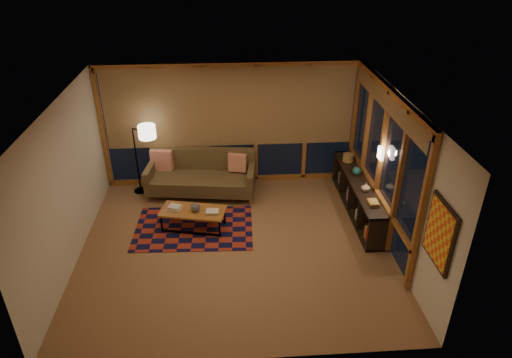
{
  "coord_description": "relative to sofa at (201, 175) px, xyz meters",
  "views": [
    {
      "loc": [
        -0.1,
        -6.66,
        5.04
      ],
      "look_at": [
        0.39,
        0.25,
        1.23
      ],
      "focal_mm": 32.0,
      "sensor_mm": 36.0,
      "label": 1
    }
  ],
  "objects": [
    {
      "name": "walls",
      "position": [
        0.66,
        -1.88,
        0.89
      ],
      "size": [
        5.51,
        5.01,
        2.7
      ],
      "color": "beige",
      "rests_on": "floor"
    },
    {
      "name": "shelf_book_stack",
      "position": [
        3.15,
        -1.75,
        0.26
      ],
      "size": [
        0.22,
        0.28,
        0.07
      ],
      "primitive_type": null,
      "rotation": [
        0.0,
        0.0,
        -0.18
      ],
      "color": "silver",
      "rests_on": "bookshelf"
    },
    {
      "name": "vase",
      "position": [
        3.15,
        -1.27,
        0.31
      ],
      "size": [
        0.2,
        0.2,
        0.17
      ],
      "primitive_type": "imported",
      "rotation": [
        0.0,
        0.0,
        -0.26
      ],
      "color": "#C6AD87",
      "rests_on": "bookshelf"
    },
    {
      "name": "sofa",
      "position": [
        0.0,
        0.0,
        0.0
      ],
      "size": [
        2.34,
        1.19,
        0.92
      ],
      "primitive_type": null,
      "rotation": [
        0.0,
        0.0,
        -0.13
      ],
      "color": "brown",
      "rests_on": "floor"
    },
    {
      "name": "bookshelf",
      "position": [
        3.15,
        -0.88,
        -0.12
      ],
      "size": [
        0.4,
        2.74,
        0.69
      ],
      "primitive_type": null,
      "color": "black",
      "rests_on": "floor"
    },
    {
      "name": "coffee_table",
      "position": [
        -0.11,
        -1.27,
        -0.26
      ],
      "size": [
        1.3,
        0.8,
        0.4
      ],
      "primitive_type": null,
      "rotation": [
        0.0,
        0.0,
        -0.22
      ],
      "color": "#B27232",
      "rests_on": "floor"
    },
    {
      "name": "book_stack_b",
      "position": [
        0.26,
        -1.37,
        -0.03
      ],
      "size": [
        0.28,
        0.22,
        0.05
      ],
      "primitive_type": null,
      "rotation": [
        0.0,
        0.0,
        -0.07
      ],
      "color": "silver",
      "rests_on": "coffee_table"
    },
    {
      "name": "floor_lamp",
      "position": [
        -1.34,
        0.23,
        0.35
      ],
      "size": [
        0.64,
        0.57,
        1.61
      ],
      "primitive_type": null,
      "rotation": [
        0.0,
        0.0,
        -0.52
      ],
      "color": "black",
      "rests_on": "floor"
    },
    {
      "name": "wall_art",
      "position": [
        3.37,
        -3.73,
        0.99
      ],
      "size": [
        0.06,
        0.74,
        0.94
      ],
      "primitive_type": null,
      "color": "#ED481F",
      "rests_on": "walls"
    },
    {
      "name": "wall_sconce",
      "position": [
        3.28,
        -1.43,
        1.09
      ],
      "size": [
        0.12,
        0.18,
        0.22
      ],
      "primitive_type": null,
      "color": "#FFEBC9",
      "rests_on": "walls"
    },
    {
      "name": "ceramic_pot",
      "position": [
        -0.06,
        -1.3,
        0.03
      ],
      "size": [
        0.18,
        0.18,
        0.17
      ],
      "primitive_type": "sphere",
      "rotation": [
        0.0,
        0.0,
        -0.02
      ],
      "color": "black",
      "rests_on": "coffee_table"
    },
    {
      "name": "window_wall_back",
      "position": [
        0.66,
        0.55,
        0.89
      ],
      "size": [
        5.3,
        0.16,
        2.6
      ],
      "primitive_type": null,
      "color": "#B27232",
      "rests_on": "walls"
    },
    {
      "name": "window_wall_right",
      "position": [
        3.34,
        -1.28,
        0.89
      ],
      "size": [
        0.16,
        3.7,
        2.6
      ],
      "primitive_type": null,
      "color": "#B27232",
      "rests_on": "walls"
    },
    {
      "name": "basket",
      "position": [
        3.13,
        0.01,
        0.31
      ],
      "size": [
        0.24,
        0.24,
        0.17
      ],
      "primitive_type": "cylinder",
      "rotation": [
        0.0,
        0.0,
        -0.08
      ],
      "color": "#B18450",
      "rests_on": "bookshelf"
    },
    {
      "name": "ceiling",
      "position": [
        0.66,
        -1.88,
        2.24
      ],
      "size": [
        5.5,
        5.0,
        0.01
      ],
      "primitive_type": "cube",
      "color": "white",
      "rests_on": "walls"
    },
    {
      "name": "area_rug",
      "position": [
        -0.12,
        -1.27,
        -0.45
      ],
      "size": [
        2.28,
        1.56,
        0.01
      ],
      "primitive_type": "cube",
      "rotation": [
        0.0,
        0.0,
        -0.04
      ],
      "color": "maroon",
      "rests_on": "floor"
    },
    {
      "name": "pillow_right",
      "position": [
        0.78,
        0.08,
        0.19
      ],
      "size": [
        0.41,
        0.22,
        0.39
      ],
      "primitive_type": null,
      "rotation": [
        0.0,
        0.0,
        -0.25
      ],
      "color": "red",
      "rests_on": "sofa"
    },
    {
      "name": "book_stack_a",
      "position": [
        -0.45,
        -1.19,
        -0.02
      ],
      "size": [
        0.3,
        0.27,
        0.07
      ],
      "primitive_type": null,
      "rotation": [
        0.0,
        0.0,
        -0.38
      ],
      "color": "silver",
      "rests_on": "coffee_table"
    },
    {
      "name": "floor",
      "position": [
        0.66,
        -1.88,
        -0.46
      ],
      "size": [
        5.5,
        5.0,
        0.01
      ],
      "primitive_type": "cube",
      "color": "#9B6C46",
      "rests_on": "ground"
    },
    {
      "name": "teal_bowl",
      "position": [
        3.15,
        -0.61,
        0.31
      ],
      "size": [
        0.18,
        0.18,
        0.17
      ],
      "primitive_type": "sphere",
      "rotation": [
        0.0,
        0.0,
        0.06
      ],
      "color": "#1F625D",
      "rests_on": "bookshelf"
    },
    {
      "name": "pillow_left",
      "position": [
        -0.83,
        0.32,
        0.23
      ],
      "size": [
        0.48,
        0.24,
        0.46
      ],
      "primitive_type": null,
      "rotation": [
        0.0,
        0.0,
        -0.2
      ],
      "color": "red",
      "rests_on": "sofa"
    }
  ]
}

